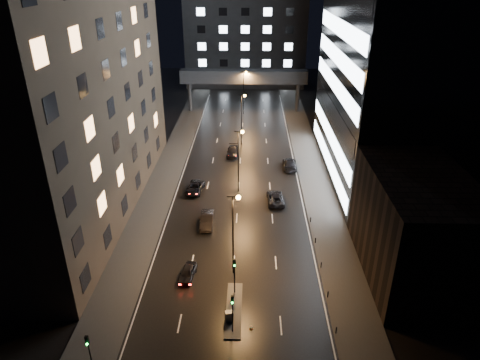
% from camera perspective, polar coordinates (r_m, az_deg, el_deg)
% --- Properties ---
extents(ground, '(160.00, 160.00, 0.00)m').
position_cam_1_polar(ground, '(78.00, 0.05, 2.60)').
color(ground, black).
rests_on(ground, ground).
extents(sidewalk_left, '(5.00, 110.00, 0.15)m').
position_cam_1_polar(sidewalk_left, '(74.79, -9.67, 1.17)').
color(sidewalk_left, '#383533').
rests_on(sidewalk_left, ground).
extents(sidewalk_right, '(5.00, 110.00, 0.15)m').
position_cam_1_polar(sidewalk_right, '(74.18, 9.65, 0.96)').
color(sidewalk_right, '#383533').
rests_on(sidewalk_right, ground).
extents(building_left, '(15.00, 48.00, 40.00)m').
position_cam_1_polar(building_left, '(61.53, -22.47, 13.73)').
color(building_left, '#2D2319').
rests_on(building_left, ground).
extents(building_right_low, '(10.00, 18.00, 12.00)m').
position_cam_1_polar(building_right_low, '(51.07, 22.26, -5.74)').
color(building_right_low, black).
rests_on(building_right_low, ground).
extents(building_right_glass, '(20.00, 36.00, 45.00)m').
position_cam_1_polar(building_right_glass, '(71.78, 21.38, 17.53)').
color(building_right_glass, black).
rests_on(building_right_glass, ground).
extents(building_far, '(34.00, 14.00, 25.00)m').
position_cam_1_polar(building_far, '(130.74, 0.74, 18.06)').
color(building_far, '#333335').
rests_on(building_far, ground).
extents(skybridge, '(30.00, 3.00, 10.00)m').
position_cam_1_polar(skybridge, '(103.96, 0.49, 13.55)').
color(skybridge, '#333335').
rests_on(skybridge, ground).
extents(median_island, '(1.60, 8.00, 0.15)m').
position_cam_1_polar(median_island, '(45.84, -0.82, -16.86)').
color(median_island, '#383533').
rests_on(median_island, ground).
extents(traffic_signal_near, '(0.28, 0.34, 4.40)m').
position_cam_1_polar(traffic_signal_near, '(45.75, -0.72, -11.97)').
color(traffic_signal_near, black).
rests_on(traffic_signal_near, median_island).
extents(traffic_signal_far, '(0.28, 0.34, 4.40)m').
position_cam_1_polar(traffic_signal_far, '(41.58, -1.02, -16.68)').
color(traffic_signal_far, black).
rests_on(traffic_signal_far, median_island).
extents(traffic_signal_corner, '(0.28, 0.34, 4.40)m').
position_cam_1_polar(traffic_signal_corner, '(40.43, -19.50, -20.49)').
color(traffic_signal_corner, black).
rests_on(traffic_signal_corner, ground).
extents(bollard_row, '(0.12, 25.12, 0.90)m').
position_cam_1_polar(bollard_row, '(49.66, 11.18, -12.89)').
color(bollard_row, black).
rests_on(bollard_row, ground).
extents(streetlight_near, '(1.45, 0.50, 10.15)m').
position_cam_1_polar(streetlight_near, '(46.64, -0.76, -6.00)').
color(streetlight_near, black).
rests_on(streetlight_near, ground).
extents(streetlight_mid_a, '(1.45, 0.50, 10.15)m').
position_cam_1_polar(streetlight_mid_a, '(64.41, -0.07, 3.58)').
color(streetlight_mid_a, black).
rests_on(streetlight_mid_a, ground).
extents(streetlight_mid_b, '(1.45, 0.50, 10.15)m').
position_cam_1_polar(streetlight_mid_b, '(83.20, 0.31, 8.93)').
color(streetlight_mid_b, black).
rests_on(streetlight_mid_b, ground).
extents(streetlight_far, '(1.45, 0.50, 10.15)m').
position_cam_1_polar(streetlight_far, '(102.45, 0.56, 12.29)').
color(streetlight_far, black).
rests_on(streetlight_far, ground).
extents(car_away_a, '(2.00, 3.95, 1.29)m').
position_cam_1_polar(car_away_a, '(49.71, -7.00, -12.18)').
color(car_away_a, black).
rests_on(car_away_a, ground).
extents(car_away_b, '(1.80, 4.89, 1.60)m').
position_cam_1_polar(car_away_b, '(58.49, -4.40, -5.33)').
color(car_away_b, black).
rests_on(car_away_b, ground).
extents(car_away_c, '(2.95, 5.30, 1.40)m').
position_cam_1_polar(car_away_c, '(67.17, -6.05, -1.03)').
color(car_away_c, black).
rests_on(car_away_c, ground).
extents(car_away_d, '(2.27, 5.25, 1.50)m').
position_cam_1_polar(car_away_d, '(79.97, -0.98, 3.80)').
color(car_away_d, black).
rests_on(car_away_d, ground).
extents(car_toward_a, '(2.65, 5.25, 1.43)m').
position_cam_1_polar(car_toward_a, '(64.06, 4.74, -2.40)').
color(car_toward_a, black).
rests_on(car_toward_a, ground).
extents(car_toward_b, '(2.31, 5.54, 1.60)m').
position_cam_1_polar(car_toward_b, '(75.20, 6.64, 2.14)').
color(car_toward_b, black).
rests_on(car_toward_b, ground).
extents(utility_cabinet, '(0.90, 0.74, 1.13)m').
position_cam_1_polar(utility_cabinet, '(44.24, -1.46, -17.69)').
color(utility_cabinet, '#525255').
rests_on(utility_cabinet, median_island).
extents(cone_a, '(0.38, 0.38, 0.44)m').
position_cam_1_polar(cone_a, '(43.89, 1.49, -19.05)').
color(cone_a, '#FF610D').
rests_on(cone_a, ground).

